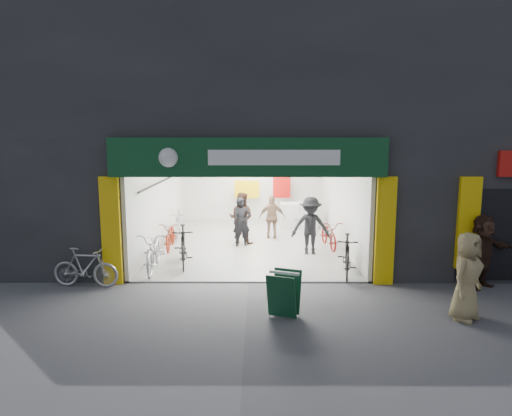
{
  "coord_description": "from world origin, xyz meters",
  "views": [
    {
      "loc": [
        0.23,
        -10.64,
        3.55
      ],
      "look_at": [
        0.19,
        1.5,
        1.61
      ],
      "focal_mm": 32.0,
      "sensor_mm": 36.0,
      "label": 1
    }
  ],
  "objects_px": {
    "bike_left_front": "(154,251)",
    "bike_right_front": "(347,256)",
    "parked_bike": "(85,267)",
    "pedestrian_near": "(467,276)",
    "sandwich_board": "(284,293)"
  },
  "relations": [
    {
      "from": "parked_bike",
      "to": "sandwich_board",
      "type": "relative_size",
      "value": 1.79
    },
    {
      "from": "bike_left_front",
      "to": "parked_bike",
      "type": "bearing_deg",
      "value": -139.08
    },
    {
      "from": "bike_left_front",
      "to": "pedestrian_near",
      "type": "relative_size",
      "value": 1.2
    },
    {
      "from": "bike_right_front",
      "to": "parked_bike",
      "type": "distance_m",
      "value": 6.39
    },
    {
      "from": "bike_right_front",
      "to": "pedestrian_near",
      "type": "height_order",
      "value": "pedestrian_near"
    },
    {
      "from": "parked_bike",
      "to": "bike_left_front",
      "type": "bearing_deg",
      "value": -38.78
    },
    {
      "from": "bike_left_front",
      "to": "sandwich_board",
      "type": "bearing_deg",
      "value": -48.16
    },
    {
      "from": "bike_right_front",
      "to": "parked_bike",
      "type": "bearing_deg",
      "value": -161.6
    },
    {
      "from": "bike_right_front",
      "to": "parked_bike",
      "type": "xyz_separation_m",
      "value": [
        -6.33,
        -0.9,
        -0.05
      ]
    },
    {
      "from": "bike_right_front",
      "to": "pedestrian_near",
      "type": "xyz_separation_m",
      "value": [
        1.76,
        -2.78,
        0.34
      ]
    },
    {
      "from": "bike_right_front",
      "to": "sandwich_board",
      "type": "relative_size",
      "value": 1.97
    },
    {
      "from": "bike_left_front",
      "to": "bike_right_front",
      "type": "xyz_separation_m",
      "value": [
        5.0,
        -0.45,
        -0.02
      ]
    },
    {
      "from": "pedestrian_near",
      "to": "bike_right_front",
      "type": "bearing_deg",
      "value": 79.86
    },
    {
      "from": "pedestrian_near",
      "to": "sandwich_board",
      "type": "distance_m",
      "value": 3.53
    },
    {
      "from": "bike_left_front",
      "to": "pedestrian_near",
      "type": "xyz_separation_m",
      "value": [
        6.76,
        -3.23,
        0.32
      ]
    }
  ]
}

